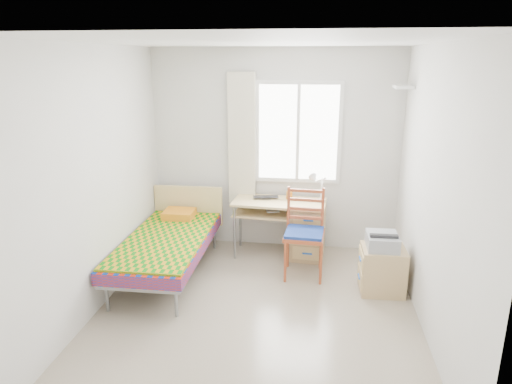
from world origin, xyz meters
TOP-DOWN VIEW (x-y plane):
  - floor at (0.00, 0.00)m, footprint 3.50×3.50m
  - ceiling at (0.00, 0.00)m, footprint 3.50×3.50m
  - wall_back at (0.00, 1.75)m, footprint 3.20×0.00m
  - wall_left at (-1.60, 0.00)m, footprint 0.00×3.50m
  - wall_right at (1.60, 0.00)m, footprint 0.00×3.50m
  - window at (0.30, 1.73)m, footprint 1.10×0.04m
  - curtain at (-0.42, 1.68)m, footprint 0.35×0.05m
  - floating_shelf at (1.49, 1.40)m, footprint 0.20×0.32m
  - bed at (-1.13, 0.71)m, footprint 0.92×1.93m
  - desk at (0.40, 1.42)m, footprint 1.20×0.62m
  - chair at (0.45, 0.91)m, footprint 0.47×0.47m
  - cabinet at (1.30, 0.59)m, footprint 0.48×0.43m
  - printer at (1.28, 0.60)m, footprint 0.33×0.38m
  - laptop at (-0.08, 1.46)m, footprint 0.36×0.26m
  - pen_cup at (0.22, 1.53)m, footprint 0.10×0.10m
  - task_lamp at (0.56, 1.34)m, footprint 0.23×0.32m
  - book at (-0.07, 1.45)m, footprint 0.21×0.25m

SIDE VIEW (x-z plane):
  - floor at x=0.00m, z-range 0.00..0.00m
  - cabinet at x=1.30m, z-range 0.00..0.51m
  - desk at x=0.40m, z-range 0.03..0.76m
  - bed at x=-1.13m, z-range -0.01..0.82m
  - chair at x=0.45m, z-range 0.06..1.09m
  - printer at x=1.28m, z-range 0.51..0.67m
  - book at x=-0.07m, z-range 0.58..0.60m
  - laptop at x=-0.08m, z-range 0.73..0.75m
  - pen_cup at x=0.22m, z-range 0.73..0.82m
  - task_lamp at x=0.56m, z-range 0.78..1.18m
  - wall_left at x=-1.60m, z-range -0.45..3.05m
  - wall_right at x=1.60m, z-range -0.45..3.05m
  - wall_back at x=0.00m, z-range -0.30..2.90m
  - curtain at x=-0.42m, z-range 0.60..2.30m
  - window at x=0.30m, z-range 0.90..2.20m
  - floating_shelf at x=1.49m, z-range 2.13..2.17m
  - ceiling at x=0.00m, z-range 2.60..2.60m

